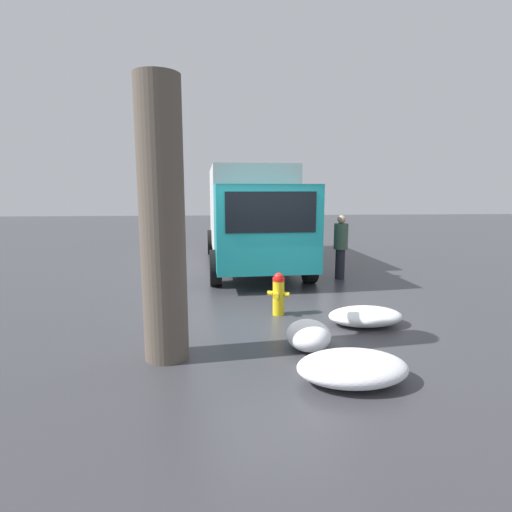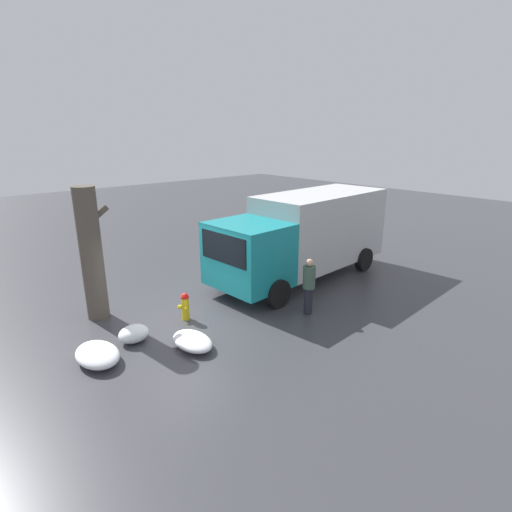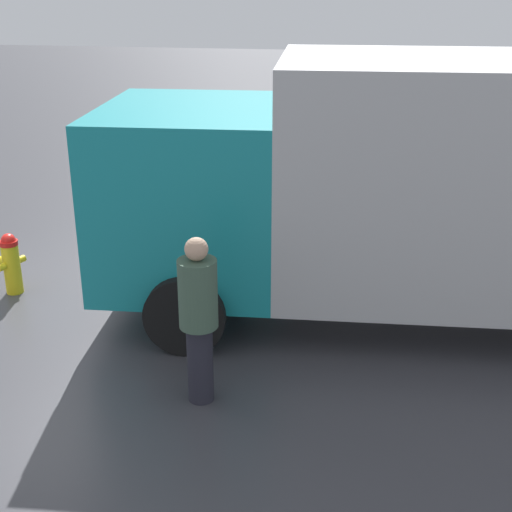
% 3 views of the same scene
% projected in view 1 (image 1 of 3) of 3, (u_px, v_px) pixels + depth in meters
% --- Properties ---
extents(ground_plane, '(60.00, 60.00, 0.00)m').
position_uv_depth(ground_plane, '(278.00, 315.00, 7.64)').
color(ground_plane, '#38383D').
extents(fire_hydrant, '(0.34, 0.42, 0.82)m').
position_uv_depth(fire_hydrant, '(278.00, 293.00, 7.57)').
color(fire_hydrant, yellow).
rests_on(fire_hydrant, ground_plane).
extents(tree_trunk, '(0.94, 0.61, 3.82)m').
position_uv_depth(tree_trunk, '(162.00, 222.00, 5.39)').
color(tree_trunk, brown).
rests_on(tree_trunk, ground_plane).
extents(delivery_truck, '(7.55, 2.98, 3.06)m').
position_uv_depth(delivery_truck, '(251.00, 212.00, 12.54)').
color(delivery_truck, teal).
rests_on(delivery_truck, ground_plane).
extents(pedestrian, '(0.37, 0.37, 1.70)m').
position_uv_depth(pedestrian, '(341.00, 244.00, 10.58)').
color(pedestrian, '#23232D').
rests_on(pedestrian, ground_plane).
extents(snow_pile_by_hydrant, '(0.81, 1.31, 0.32)m').
position_uv_depth(snow_pile_by_hydrant, '(365.00, 316.00, 7.04)').
color(snow_pile_by_hydrant, white).
rests_on(snow_pile_by_hydrant, ground_plane).
extents(snow_pile_curbside, '(0.92, 1.39, 0.37)m').
position_uv_depth(snow_pile_curbside, '(352.00, 368.00, 4.94)').
color(snow_pile_curbside, white).
rests_on(snow_pile_curbside, ground_plane).
extents(snow_pile_by_tree, '(0.78, 0.66, 0.44)m').
position_uv_depth(snow_pile_by_tree, '(308.00, 335.00, 5.96)').
color(snow_pile_by_tree, white).
rests_on(snow_pile_by_tree, ground_plane).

